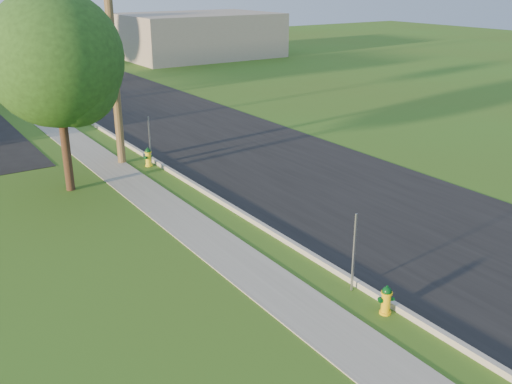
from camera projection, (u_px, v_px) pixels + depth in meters
road at (329, 188)px, 20.50m from camera, size 8.00×120.00×0.02m
curb at (235, 209)px, 18.40m from camera, size 0.15×120.00×0.15m
sidewalk at (186, 223)px, 17.51m from camera, size 1.50×120.00×0.03m
utility_pole_mid at (111, 38)px, 21.57m from camera, size 1.40×0.32×9.80m
utility_pole_far at (10, 17)px, 35.65m from camera, size 1.40×0.32×9.50m
sign_post_near at (354, 253)px, 13.42m from camera, size 0.05×0.04×2.00m
sign_post_mid at (150, 141)px, 22.62m from camera, size 0.05×0.04×2.00m
sign_post_far at (62, 93)px, 32.13m from camera, size 0.05×0.04×2.00m
distant_building at (198, 35)px, 54.07m from camera, size 14.00×10.00×4.00m
tree_verge at (59, 65)px, 18.76m from camera, size 4.51×4.51×6.84m
hydrant_near at (386, 300)px, 12.69m from camera, size 0.36×0.33×0.71m
hydrant_mid at (148, 157)px, 22.74m from camera, size 0.40×0.35×0.77m
hydrant_far at (75, 116)px, 29.68m from camera, size 0.36×0.32×0.71m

